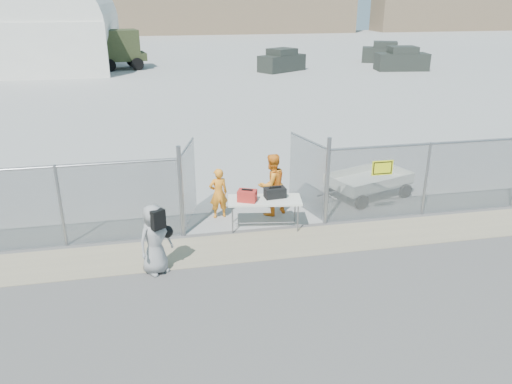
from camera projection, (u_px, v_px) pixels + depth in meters
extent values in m
plane|color=#4E4B4B|center=(273.00, 264.00, 12.00)|extent=(160.00, 160.00, 0.00)
cube|color=#969693|center=(177.00, 60.00, 50.28)|extent=(160.00, 80.00, 0.01)
cube|color=gray|center=(264.00, 245.00, 12.91)|extent=(44.00, 1.60, 0.01)
cube|color=red|center=(247.00, 196.00, 13.43)|extent=(0.58, 0.50, 0.31)
cube|color=black|center=(275.00, 193.00, 13.69)|extent=(0.60, 0.38, 0.28)
imported|color=orange|center=(218.00, 193.00, 14.28)|extent=(0.59, 0.44, 1.50)
imported|color=orange|center=(272.00, 185.00, 14.44)|extent=(1.10, 1.00, 1.85)
imported|color=gray|center=(155.00, 239.00, 11.38)|extent=(0.98, 0.90, 1.69)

